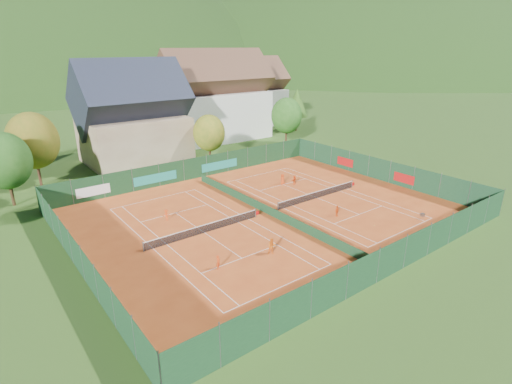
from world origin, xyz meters
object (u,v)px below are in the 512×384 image
object	(u,v)px
hotel_block_a	(215,101)
player_left_mid	(272,246)
hotel_block_b	(249,96)
ball_hopper	(423,215)
player_right_far_a	(282,179)
player_right_near	(337,211)
player_left_near	(218,262)
player_left_far	(166,215)
chalet	(133,120)
player_right_far_b	(294,180)

from	to	relation	value
hotel_block_a	player_left_mid	xyz separation A→B (m)	(-21.42, -43.41, -6.60)
hotel_block_b	ball_hopper	xyz separation A→B (m)	(-17.67, -55.38, -6.06)
player_right_far_a	player_right_near	bearing A→B (deg)	77.03
player_left_near	ball_hopper	bearing A→B (deg)	-46.84
player_left_mid	player_left_far	distance (m)	13.25
chalet	player_right_far_a	bearing A→B (deg)	-64.88
hotel_block_a	hotel_block_b	bearing A→B (deg)	29.74
player_right_far_b	player_left_near	bearing A→B (deg)	17.76
hotel_block_a	player_left_near	size ratio (longest dim) A/B	16.69
player_right_near	player_right_far_a	size ratio (longest dim) A/B	0.86
hotel_block_a	player_right_far_b	distance (m)	31.97
hotel_block_b	player_left_far	size ratio (longest dim) A/B	13.71
ball_hopper	player_right_near	distance (m)	9.10
player_right_far_b	player_left_far	bearing A→B (deg)	-12.74
player_right_far_b	player_right_far_a	bearing A→B (deg)	-55.81
hotel_block_a	hotel_block_b	xyz separation A→B (m)	(14.00, 8.00, -0.76)
hotel_block_a	player_left_mid	size ratio (longest dim) A/B	13.79
hotel_block_a	hotel_block_b	size ratio (longest dim) A/B	1.25
player_left_mid	hotel_block_a	bearing A→B (deg)	90.41
player_left_mid	player_left_near	bearing A→B (deg)	-161.63
player_left_mid	player_right_far_a	xyz separation A→B (m)	(13.41, 13.97, -0.04)
player_right_far_a	player_right_far_b	bearing A→B (deg)	136.24
hotel_block_b	player_right_far_b	world-z (taller)	hotel_block_b
player_left_near	player_left_far	distance (m)	11.84
hotel_block_a	hotel_block_b	world-z (taller)	hotel_block_a
hotel_block_b	player_left_near	distance (m)	65.19
chalet	ball_hopper	xyz separation A→B (m)	(15.33, -41.38, -6.07)
player_left_far	chalet	bearing A→B (deg)	-73.47
hotel_block_a	hotel_block_b	distance (m)	16.14
player_left_mid	player_right_near	xyz separation A→B (m)	(11.08, 2.22, -0.15)
player_left_far	player_left_mid	bearing A→B (deg)	140.16
player_left_near	player_left_far	size ratio (longest dim) A/B	1.03
ball_hopper	player_left_mid	world-z (taller)	player_left_mid
player_left_far	player_right_far_a	size ratio (longest dim) A/B	0.85
hotel_block_b	player_right_far_b	size ratio (longest dim) A/B	13.61
ball_hopper	player_left_near	distance (m)	23.41
hotel_block_b	player_right_far_a	xyz separation A→B (m)	(-22.01, -37.44, -5.88)
hotel_block_b	ball_hopper	world-z (taller)	hotel_block_b
hotel_block_a	player_left_mid	bearing A→B (deg)	-116.26
hotel_block_a	player_left_near	bearing A→B (deg)	-121.95
chalet	player_left_far	xyz separation A→B (m)	(-6.65, -24.86, -5.99)
hotel_block_b	player_right_far_a	bearing A→B (deg)	-120.46
player_right_far_a	player_right_far_b	distance (m)	1.59
hotel_block_b	player_left_far	xyz separation A→B (m)	(-39.65, -38.86, -5.99)
player_left_mid	player_right_far_b	xyz separation A→B (m)	(14.59, 12.91, -0.15)
hotel_block_a	player_left_near	world-z (taller)	hotel_block_a
hotel_block_a	player_right_near	bearing A→B (deg)	-104.09
player_left_far	player_left_near	bearing A→B (deg)	116.93
player_left_mid	player_right_near	world-z (taller)	player_left_mid
ball_hopper	player_right_far_b	world-z (taller)	player_right_far_b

